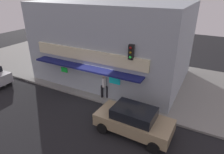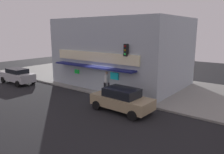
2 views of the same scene
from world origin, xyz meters
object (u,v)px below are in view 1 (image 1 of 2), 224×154
at_px(traffic_light, 131,65).
at_px(potted_plant_by_doorway, 130,88).
at_px(fire_hydrant, 58,76).
at_px(trash_can, 83,80).
at_px(pedestrian, 104,85).
at_px(parked_car_tan, 134,120).

height_order(traffic_light, potted_plant_by_doorway, traffic_light).
bearing_deg(fire_hydrant, trash_can, 8.29).
bearing_deg(trash_can, fire_hydrant, -171.71).
relative_size(fire_hydrant, trash_can, 1.03).
bearing_deg(traffic_light, pedestrian, -178.19).
relative_size(traffic_light, parked_car_tan, 1.04).
bearing_deg(fire_hydrant, traffic_light, -4.68).
bearing_deg(trash_can, potted_plant_by_doorway, 3.88).
bearing_deg(pedestrian, traffic_light, 1.81).
bearing_deg(trash_can, traffic_light, -11.47).
relative_size(fire_hydrant, parked_car_tan, 0.18).
bearing_deg(fire_hydrant, parked_car_tan, -19.88).
distance_m(traffic_light, parked_car_tan, 3.55).
xyz_separation_m(pedestrian, potted_plant_by_doorway, (1.48, 1.29, -0.54)).
bearing_deg(potted_plant_by_doorway, pedestrian, -138.94).
distance_m(trash_can, potted_plant_by_doorway, 4.14).
height_order(fire_hydrant, parked_car_tan, parked_car_tan).
bearing_deg(traffic_light, parked_car_tan, -62.53).
bearing_deg(traffic_light, trash_can, 168.53).
bearing_deg(potted_plant_by_doorway, traffic_light, -66.41).
height_order(trash_can, potted_plant_by_doorway, potted_plant_by_doorway).
distance_m(traffic_light, trash_can, 5.39).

